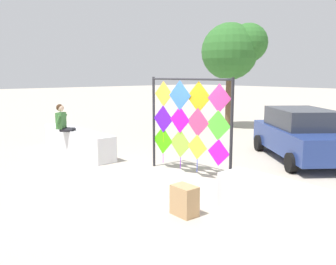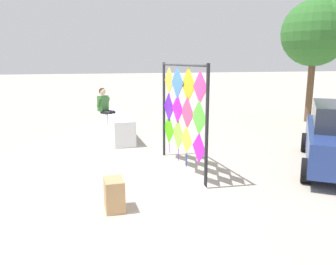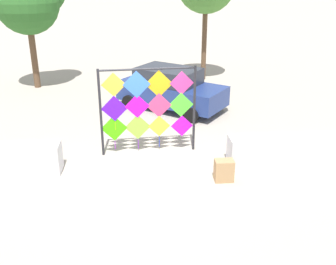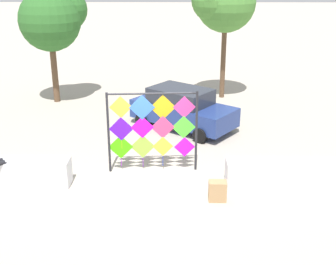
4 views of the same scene
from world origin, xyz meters
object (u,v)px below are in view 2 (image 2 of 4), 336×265
(kite_display_rack, at_px, (182,108))
(seated_vendor, at_px, (106,107))
(tree_palm_like, at_px, (320,31))
(cardboard_box_large, at_px, (114,195))

(kite_display_rack, xyz_separation_m, seated_vendor, (-4.31, -1.32, -0.51))
(seated_vendor, height_order, tree_palm_like, tree_palm_like)
(cardboard_box_large, bearing_deg, seated_vendor, 175.44)
(seated_vendor, distance_m, tree_palm_like, 9.03)
(kite_display_rack, distance_m, seated_vendor, 4.53)
(seated_vendor, distance_m, cardboard_box_large, 6.18)
(kite_display_rack, distance_m, tree_palm_like, 8.86)
(kite_display_rack, height_order, cardboard_box_large, kite_display_rack)
(seated_vendor, xyz_separation_m, cardboard_box_large, (6.13, -0.49, -0.69))
(kite_display_rack, relative_size, seated_vendor, 1.65)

